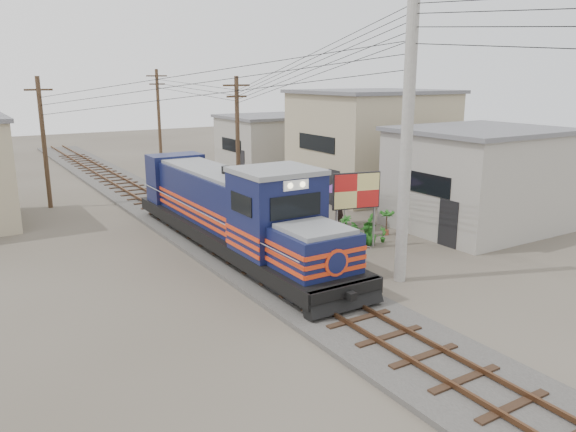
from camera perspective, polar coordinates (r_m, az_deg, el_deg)
ground at (r=18.59m, az=2.15°, el=-8.08°), size 120.00×120.00×0.00m
ballast at (r=27.02m, az=-9.71°, el=-0.99°), size 3.60×70.00×0.16m
track at (r=26.98m, az=-9.72°, el=-0.62°), size 1.15×70.00×0.12m
locomotive at (r=22.69m, az=-5.63°, el=0.38°), size 2.80×15.24×3.78m
utility_pole_main at (r=19.13m, az=11.97°, el=7.75°), size 0.40×0.40×10.00m
wooden_pole_mid at (r=31.79m, az=-5.15°, el=8.00°), size 1.60×0.24×7.00m
wooden_pole_far at (r=44.78m, az=-12.98°, el=9.77°), size 1.60×0.24×7.50m
wooden_pole_left at (r=32.78m, az=-23.57°, el=7.08°), size 1.60×0.24×7.00m
power_lines at (r=24.68m, az=-9.39°, el=15.18°), size 9.65×19.00×3.30m
shophouse_front at (r=27.68m, az=18.81°, el=3.65°), size 7.35×6.30×4.70m
shophouse_mid at (r=34.57m, az=8.45°, el=7.44°), size 8.40×7.35×6.20m
shophouse_back at (r=42.02m, az=-2.05°, el=7.36°), size 6.30×6.30×4.20m
billboard at (r=23.09m, az=6.96°, el=2.34°), size 2.04×0.61×3.20m
market_umbrella at (r=26.37m, az=5.81°, el=3.21°), size 2.26×2.26×2.36m
vendor at (r=27.05m, az=5.22°, el=0.75°), size 0.70×0.68×1.61m
plant_nursery at (r=24.25m, az=5.70°, el=-1.58°), size 3.52×3.13×1.09m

